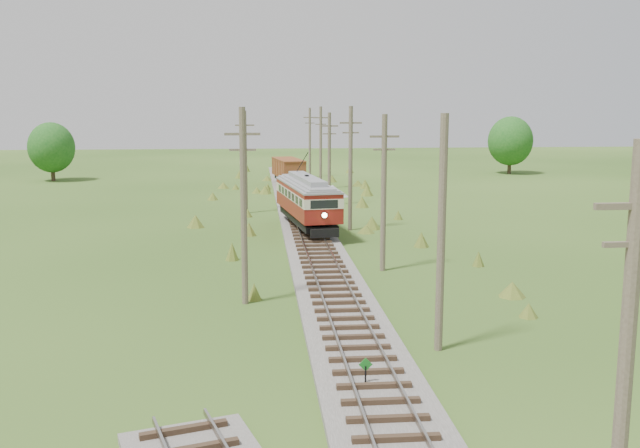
{
  "coord_description": "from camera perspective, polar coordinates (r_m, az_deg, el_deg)",
  "views": [
    {
      "loc": [
        -3.62,
        -20.09,
        9.1
      ],
      "look_at": [
        0.0,
        20.09,
        2.32
      ],
      "focal_mm": 40.0,
      "sensor_mm": 36.0,
      "label": 1
    }
  ],
  "objects": [
    {
      "name": "gondola",
      "position": [
        80.18,
        -2.55,
        4.4
      ],
      "size": [
        3.62,
        7.92,
        2.53
      ],
      "rotation": [
        0.0,
        0.0,
        0.15
      ],
      "color": "black",
      "rests_on": "ground"
    },
    {
      "name": "utility_pole_r_0",
      "position": [
        14.66,
        23.28,
        -10.07
      ],
      "size": [
        1.6,
        0.3,
        8.5
      ],
      "color": "brown",
      "rests_on": "ground"
    },
    {
      "name": "utility_pole_r_5",
      "position": [
        77.54,
        0.06,
        6.19
      ],
      "size": [
        1.6,
        0.3,
        8.9
      ],
      "color": "brown",
      "rests_on": "ground"
    },
    {
      "name": "tree_mid_a",
      "position": [
        91.54,
        -20.69,
        5.75
      ],
      "size": [
        5.46,
        5.46,
        7.03
      ],
      "color": "#38281C",
      "rests_on": "ground"
    },
    {
      "name": "tree_mid_b",
      "position": [
        98.15,
        14.99,
        6.43
      ],
      "size": [
        5.88,
        5.88,
        7.57
      ],
      "color": "#38281C",
      "rests_on": "ground"
    },
    {
      "name": "streetcar",
      "position": [
        51.32,
        -1.06,
        2.12
      ],
      "size": [
        4.1,
        11.56,
        5.23
      ],
      "rotation": [
        0.0,
        0.0,
        0.13
      ],
      "color": "black",
      "rests_on": "ground"
    },
    {
      "name": "switch_marker",
      "position": [
        23.44,
        3.66,
        -11.65
      ],
      "size": [
        0.45,
        0.06,
        1.08
      ],
      "color": "black",
      "rests_on": "ground"
    },
    {
      "name": "utility_pole_r_3",
      "position": [
        51.74,
        2.45,
        4.57
      ],
      "size": [
        1.6,
        0.3,
        9.0
      ],
      "color": "brown",
      "rests_on": "ground"
    },
    {
      "name": "utility_pole_r_1",
      "position": [
        26.39,
        9.69,
        -0.85
      ],
      "size": [
        0.3,
        0.3,
        8.8
      ],
      "color": "brown",
      "rests_on": "ground"
    },
    {
      "name": "utility_pole_r_6",
      "position": [
        90.47,
        -0.82,
        6.61
      ],
      "size": [
        1.6,
        0.3,
        8.7
      ],
      "color": "brown",
      "rests_on": "ground"
    },
    {
      "name": "ground",
      "position": [
        22.35,
        4.78,
        -14.52
      ],
      "size": [
        260.0,
        260.0,
        0.0
      ],
      "primitive_type": "plane",
      "color": "#284715",
      "rests_on": "ground"
    },
    {
      "name": "utility_pole_l_a",
      "position": [
        32.41,
        -6.13,
        1.55
      ],
      "size": [
        1.6,
        0.3,
        9.0
      ],
      "color": "brown",
      "rests_on": "ground"
    },
    {
      "name": "utility_pole_l_b",
      "position": [
        60.28,
        -5.99,
        5.04
      ],
      "size": [
        1.6,
        0.3,
        8.6
      ],
      "color": "brown",
      "rests_on": "ground"
    },
    {
      "name": "utility_pole_r_4",
      "position": [
        64.61,
        0.75,
        5.3
      ],
      "size": [
        1.6,
        0.3,
        8.4
      ],
      "color": "brown",
      "rests_on": "ground"
    },
    {
      "name": "railbed_main",
      "position": [
        54.94,
        -1.3,
        0.21
      ],
      "size": [
        3.6,
        96.0,
        0.57
      ],
      "color": "#605B54",
      "rests_on": "ground"
    },
    {
      "name": "utility_pole_r_2",
      "position": [
        38.99,
        5.12,
        2.62
      ],
      "size": [
        1.6,
        0.3,
        8.6
      ],
      "color": "brown",
      "rests_on": "ground"
    },
    {
      "name": "gravel_pile",
      "position": [
        71.87,
        1.1,
        2.67
      ],
      "size": [
        2.98,
        3.17,
        1.09
      ],
      "color": "gray",
      "rests_on": "ground"
    }
  ]
}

